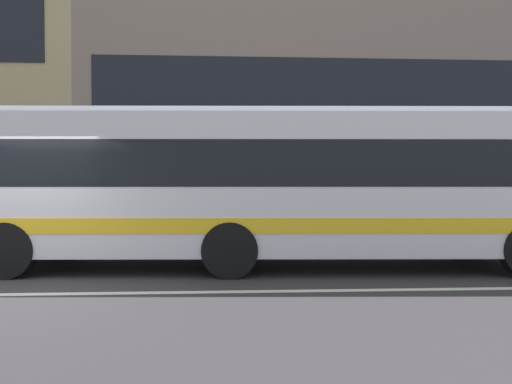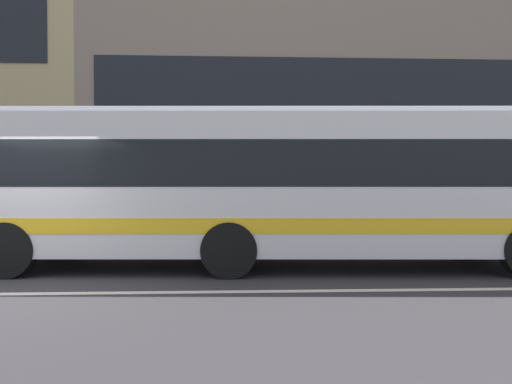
# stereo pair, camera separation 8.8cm
# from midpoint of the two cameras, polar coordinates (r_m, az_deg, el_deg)

# --- Properties ---
(apartment_block_right) EXTENTS (18.90, 8.38, 9.65)m
(apartment_block_right) POSITION_cam_midpoint_polar(r_m,az_deg,el_deg) (22.19, 5.72, 9.24)
(apartment_block_right) COLOR gray
(apartment_block_right) RESTS_ON ground_plane
(transit_bus) EXTENTS (11.36, 2.99, 3.07)m
(transit_bus) POSITION_cam_midpoint_polar(r_m,az_deg,el_deg) (9.14, 1.12, 1.16)
(transit_bus) COLOR silver
(transit_bus) RESTS_ON ground_plane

